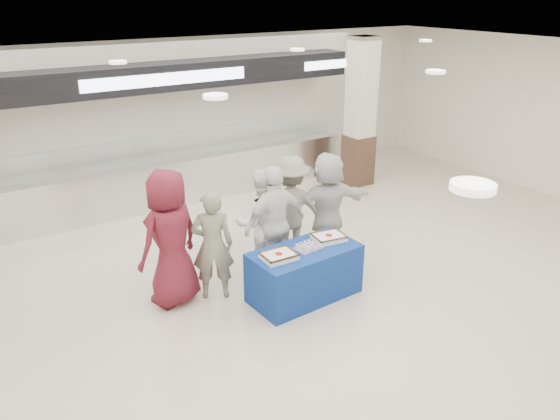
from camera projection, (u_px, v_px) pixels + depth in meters
ground at (329, 328)px, 7.13m from camera, size 14.00×14.00×0.00m
serving_line at (167, 147)px, 10.89m from camera, size 8.70×0.85×2.80m
column_right at (360, 116)px, 11.82m from camera, size 0.55×0.55×3.20m
display_table at (304, 273)px, 7.72m from camera, size 1.59×0.86×0.75m
sheet_cake_left at (279, 256)px, 7.30m from camera, size 0.46×0.36×0.09m
sheet_cake_right at (329, 237)px, 7.85m from camera, size 0.49×0.41×0.09m
cupcake_tray at (308, 247)px, 7.59m from camera, size 0.40×0.32×0.06m
civilian_maroon at (170, 238)px, 7.39m from camera, size 1.10×0.89×1.95m
soldier_a at (213, 245)px, 7.57m from camera, size 0.70×0.60×1.62m
chef_tall at (262, 223)px, 8.16m from camera, size 0.98×0.85×1.71m
chef_short at (275, 224)px, 8.05m from camera, size 1.07×0.49×1.78m
soldier_b at (290, 208)px, 8.67m from camera, size 1.28×1.00×1.73m
civilian_white at (327, 205)px, 8.78m from camera, size 1.70×0.86×1.75m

